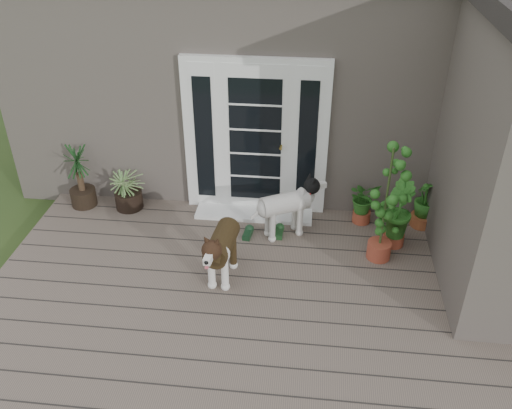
# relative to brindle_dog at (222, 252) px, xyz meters

# --- Properties ---
(deck) EXTENTS (6.20, 4.60, 0.12)m
(deck) POSITION_rel_brindle_dog_xyz_m (0.41, -0.63, -0.43)
(deck) COLOR #6B5B4C
(deck) RESTS_ON ground
(house_main) EXTENTS (7.40, 4.00, 3.10)m
(house_main) POSITION_rel_brindle_dog_xyz_m (0.41, 3.62, 1.06)
(house_main) COLOR #665E54
(house_main) RESTS_ON ground
(door_unit) EXTENTS (1.90, 0.14, 2.15)m
(door_unit) POSITION_rel_brindle_dog_xyz_m (0.21, 1.57, 0.71)
(door_unit) COLOR white
(door_unit) RESTS_ON deck
(door_step) EXTENTS (1.60, 0.40, 0.05)m
(door_step) POSITION_rel_brindle_dog_xyz_m (0.21, 1.37, -0.34)
(door_step) COLOR white
(door_step) RESTS_ON deck
(brindle_dog) EXTENTS (0.46, 0.91, 0.73)m
(brindle_dog) POSITION_rel_brindle_dog_xyz_m (0.00, 0.00, 0.00)
(brindle_dog) COLOR #402E17
(brindle_dog) RESTS_ON deck
(white_dog) EXTENTS (0.91, 0.72, 0.70)m
(white_dog) POSITION_rel_brindle_dog_xyz_m (0.65, 0.95, -0.01)
(white_dog) COLOR white
(white_dog) RESTS_ON deck
(spider_plant) EXTENTS (0.75, 0.75, 0.68)m
(spider_plant) POSITION_rel_brindle_dog_xyz_m (-1.56, 1.37, -0.03)
(spider_plant) COLOR #93BA72
(spider_plant) RESTS_ON deck
(yucca) EXTENTS (0.77, 0.77, 0.97)m
(yucca) POSITION_rel_brindle_dog_xyz_m (-2.22, 1.37, 0.12)
(yucca) COLOR black
(yucca) RESTS_ON deck
(herb_a) EXTENTS (0.55, 0.55, 0.52)m
(herb_a) POSITION_rel_brindle_dog_xyz_m (1.67, 1.37, -0.11)
(herb_a) COLOR #234E16
(herb_a) RESTS_ON deck
(herb_b) EXTENTS (0.49, 0.49, 0.68)m
(herb_b) POSITION_rel_brindle_dog_xyz_m (2.05, 0.89, -0.03)
(herb_b) COLOR #234F16
(herb_b) RESTS_ON deck
(herb_c) EXTENTS (0.47, 0.47, 0.54)m
(herb_c) POSITION_rel_brindle_dog_xyz_m (2.47, 1.37, -0.10)
(herb_c) COLOR #1F5518
(herb_c) RESTS_ON deck
(sapling) EXTENTS (0.60, 0.60, 1.55)m
(sapling) POSITION_rel_brindle_dog_xyz_m (1.84, 0.59, 0.41)
(sapling) COLOR #285718
(sapling) RESTS_ON deck
(clog_left) EXTENTS (0.17, 0.30, 0.09)m
(clog_left) POSITION_rel_brindle_dog_xyz_m (0.19, 0.87, -0.32)
(clog_left) COLOR black
(clog_left) RESTS_ON deck
(clog_right) EXTENTS (0.15, 0.30, 0.09)m
(clog_right) POSITION_rel_brindle_dog_xyz_m (0.59, 0.94, -0.32)
(clog_right) COLOR #173A1A
(clog_right) RESTS_ON deck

